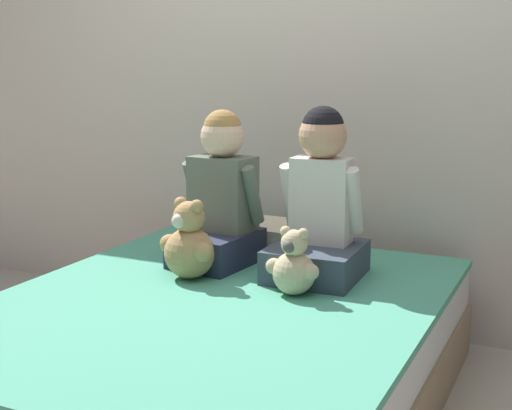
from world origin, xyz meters
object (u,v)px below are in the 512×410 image
(bed, at_px, (214,355))
(teddy_bear_held_by_right_child, at_px, (294,266))
(child_on_left, at_px, (220,198))
(teddy_bear_held_by_left_child, at_px, (189,245))
(pillow_at_headboard, at_px, (295,238))
(child_on_right, at_px, (320,207))

(bed, distance_m, teddy_bear_held_by_right_child, 0.44)
(child_on_left, bearing_deg, teddy_bear_held_by_left_child, -84.81)
(bed, xyz_separation_m, pillow_at_headboard, (0.00, 0.76, 0.27))
(teddy_bear_held_by_left_child, relative_size, pillow_at_headboard, 0.72)
(bed, relative_size, teddy_bear_held_by_left_child, 5.91)
(teddy_bear_held_by_left_child, bearing_deg, bed, -25.41)
(child_on_right, bearing_deg, teddy_bear_held_by_left_child, -152.59)
(teddy_bear_held_by_left_child, height_order, pillow_at_headboard, teddy_bear_held_by_left_child)
(teddy_bear_held_by_left_child, bearing_deg, child_on_left, 105.22)
(bed, distance_m, child_on_right, 0.70)
(pillow_at_headboard, bearing_deg, teddy_bear_held_by_right_child, -67.96)
(bed, height_order, pillow_at_headboard, pillow_at_headboard)
(child_on_right, xyz_separation_m, pillow_at_headboard, (-0.24, 0.32, -0.22))
(child_on_right, xyz_separation_m, teddy_bear_held_by_right_child, (0.00, -0.26, -0.17))
(teddy_bear_held_by_left_child, bearing_deg, teddy_bear_held_by_right_child, 14.89)
(bed, xyz_separation_m, child_on_right, (0.24, 0.44, 0.49))
(child_on_left, bearing_deg, teddy_bear_held_by_right_child, -24.66)
(teddy_bear_held_by_right_child, height_order, pillow_at_headboard, teddy_bear_held_by_right_child)
(bed, height_order, teddy_bear_held_by_right_child, teddy_bear_held_by_right_child)
(teddy_bear_held_by_right_child, bearing_deg, child_on_right, 94.83)
(teddy_bear_held_by_left_child, distance_m, teddy_bear_held_by_right_child, 0.45)
(teddy_bear_held_by_left_child, distance_m, pillow_at_headboard, 0.62)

